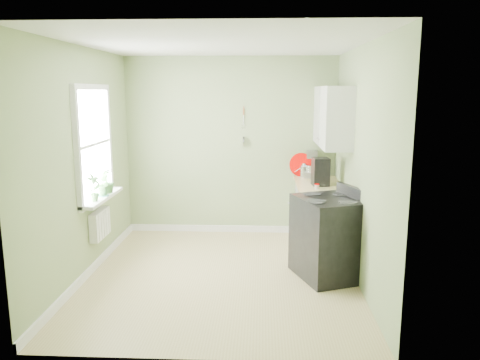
{
  "coord_description": "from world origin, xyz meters",
  "views": [
    {
      "loc": [
        0.48,
        -5.3,
        2.19
      ],
      "look_at": [
        0.2,
        0.55,
        1.07
      ],
      "focal_mm": 35.0,
      "sensor_mm": 36.0,
      "label": 1
    }
  ],
  "objects_px": {
    "stove": "(328,237)",
    "stand_mixer": "(311,164)",
    "kettle": "(304,170)",
    "coffee_maker": "(320,172)"
  },
  "relations": [
    {
      "from": "stove",
      "to": "coffee_maker",
      "type": "relative_size",
      "value": 2.86
    },
    {
      "from": "stove",
      "to": "stand_mixer",
      "type": "bearing_deg",
      "value": 91.56
    },
    {
      "from": "stand_mixer",
      "to": "kettle",
      "type": "bearing_deg",
      "value": -159.11
    },
    {
      "from": "kettle",
      "to": "stove",
      "type": "bearing_deg",
      "value": -84.47
    },
    {
      "from": "coffee_maker",
      "to": "stove",
      "type": "bearing_deg",
      "value": -90.27
    },
    {
      "from": "stand_mixer",
      "to": "coffee_maker",
      "type": "bearing_deg",
      "value": -85.79
    },
    {
      "from": "kettle",
      "to": "coffee_maker",
      "type": "bearing_deg",
      "value": -75.74
    },
    {
      "from": "stove",
      "to": "kettle",
      "type": "distance_m",
      "value": 1.74
    },
    {
      "from": "stove",
      "to": "kettle",
      "type": "bearing_deg",
      "value": 95.53
    },
    {
      "from": "kettle",
      "to": "coffee_maker",
      "type": "xyz_separation_m",
      "value": [
        0.16,
        -0.65,
        0.08
      ]
    }
  ]
}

